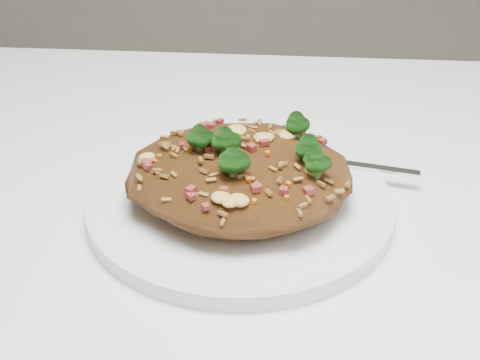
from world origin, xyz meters
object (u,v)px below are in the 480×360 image
at_px(plate, 240,203).
at_px(fork, 335,162).
at_px(dining_table, 365,338).
at_px(fried_rice, 241,165).

bearing_deg(plate, fork, 36.57).
bearing_deg(plate, dining_table, -23.04).
height_order(plate, fork, fork).
xyz_separation_m(dining_table, plate, (-0.11, 0.05, 0.10)).
height_order(dining_table, plate, plate).
xyz_separation_m(dining_table, fork, (-0.03, 0.10, 0.11)).
height_order(fried_rice, fork, fried_rice).
distance_m(fried_rice, fork, 0.10).
relative_size(plate, fork, 1.53).
relative_size(dining_table, fried_rice, 6.70).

